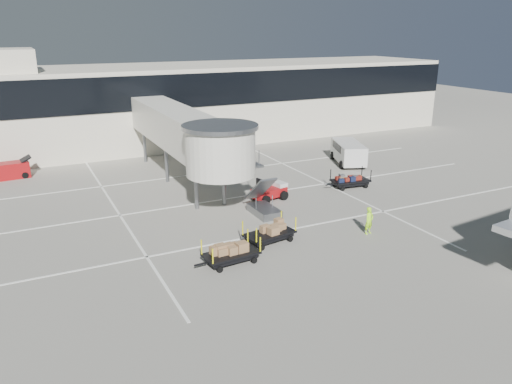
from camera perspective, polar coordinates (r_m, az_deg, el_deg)
ground at (r=29.59m, az=7.80°, el=-5.21°), size 140.00×140.00×0.00m
lane_markings at (r=36.89m, az=-1.09°, el=-0.25°), size 40.00×30.00×0.02m
terminal at (r=55.00m, az=-10.06°, el=9.99°), size 64.00×12.11×15.20m
jet_bridge at (r=37.25m, az=-7.70°, el=6.58°), size 5.70×20.40×6.03m
baggage_tug at (r=35.57m, az=1.60°, el=0.05°), size 2.70×2.02×1.65m
suitcase_cart at (r=39.09m, az=10.65°, el=1.26°), size 3.62×1.75×1.39m
box_cart_near at (r=28.61m, az=1.58°, el=-4.74°), size 3.67×1.95×1.41m
box_cart_far at (r=26.17m, az=-2.82°, el=-6.95°), size 3.60×1.69×1.39m
ground_worker at (r=30.36m, az=12.81°, el=-3.19°), size 0.68×0.52×1.66m
minivan at (r=45.99m, az=10.46°, el=4.66°), size 3.76×5.49×1.93m
belt_loader at (r=45.36m, az=-26.53°, el=2.18°), size 3.66×1.70×1.72m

